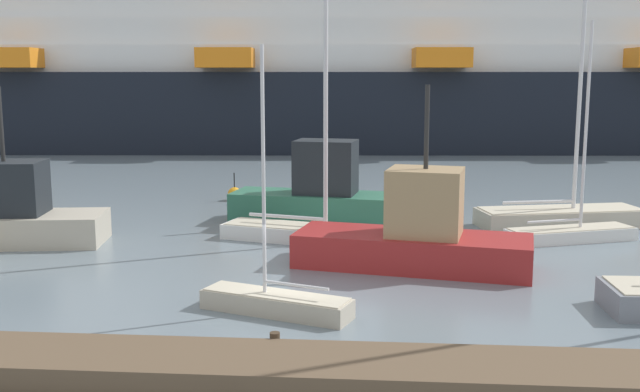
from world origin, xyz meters
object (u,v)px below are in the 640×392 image
(fishing_boat_2, at_px, (0,216))
(channel_buoy_0, at_px, (234,194))
(sailboat_4, at_px, (561,214))
(fishing_boat_0, at_px, (320,195))
(sailboat_3, at_px, (571,231))
(cruise_ship, at_px, (423,79))
(sailboat_5, at_px, (312,226))
(sailboat_1, at_px, (276,300))
(fishing_boat_1, at_px, (416,235))

(fishing_boat_2, xyz_separation_m, channel_buoy_0, (7.16, 10.77, -0.77))
(sailboat_4, distance_m, fishing_boat_0, 10.61)
(channel_buoy_0, bearing_deg, sailboat_3, -29.03)
(channel_buoy_0, height_order, cruise_ship, cruise_ship)
(sailboat_3, distance_m, sailboat_4, 3.00)
(sailboat_5, bearing_deg, sailboat_1, -75.93)
(sailboat_1, bearing_deg, sailboat_4, -110.01)
(sailboat_4, height_order, fishing_boat_2, sailboat_4)
(channel_buoy_0, bearing_deg, fishing_boat_0, -48.13)
(channel_buoy_0, distance_m, cruise_ship, 34.08)
(sailboat_1, distance_m, sailboat_5, 8.96)
(sailboat_3, xyz_separation_m, fishing_boat_0, (-10.29, 2.92, 0.85))
(sailboat_1, xyz_separation_m, sailboat_3, (10.50, 9.92, 0.03))
(fishing_boat_0, bearing_deg, sailboat_1, -82.55)
(sailboat_5, distance_m, fishing_boat_0, 3.93)
(sailboat_1, relative_size, cruise_ship, 0.06)
(sailboat_3, distance_m, fishing_boat_1, 7.91)
(fishing_boat_1, xyz_separation_m, channel_buoy_0, (-8.89, 13.09, -0.77))
(sailboat_1, relative_size, fishing_boat_2, 0.87)
(sailboat_1, xyz_separation_m, channel_buoy_0, (-4.77, 18.40, -0.03))
(sailboat_3, bearing_deg, channel_buoy_0, 131.33)
(sailboat_1, relative_size, channel_buoy_0, 5.00)
(sailboat_1, height_order, cruise_ship, cruise_ship)
(sailboat_3, relative_size, cruise_ship, 0.07)
(sailboat_3, height_order, channel_buoy_0, sailboat_3)
(fishing_boat_1, relative_size, cruise_ship, 0.07)
(sailboat_5, distance_m, cruise_ship, 41.85)
(sailboat_5, relative_size, fishing_boat_0, 1.74)
(sailboat_1, xyz_separation_m, fishing_boat_1, (4.12, 5.30, 0.74))
(sailboat_4, relative_size, fishing_boat_2, 1.41)
(sailboat_4, bearing_deg, cruise_ship, 82.75)
(fishing_boat_1, distance_m, channel_buoy_0, 15.84)
(sailboat_1, distance_m, fishing_boat_2, 14.17)
(sailboat_4, xyz_separation_m, fishing_boat_2, (-22.73, -5.28, 0.57))
(sailboat_1, relative_size, sailboat_3, 0.85)
(sailboat_1, bearing_deg, channel_buoy_0, -55.53)
(sailboat_4, bearing_deg, fishing_boat_0, 167.02)
(sailboat_1, height_order, fishing_boat_2, sailboat_1)
(sailboat_4, height_order, cruise_ship, cruise_ship)
(sailboat_1, distance_m, fishing_boat_0, 12.87)
(cruise_ship, bearing_deg, sailboat_5, -103.42)
(fishing_boat_1, bearing_deg, fishing_boat_2, -177.03)
(sailboat_5, bearing_deg, sailboat_3, 20.75)
(fishing_boat_0, distance_m, channel_buoy_0, 7.52)
(sailboat_5, height_order, fishing_boat_0, sailboat_5)
(sailboat_1, xyz_separation_m, sailboat_4, (10.81, 12.90, 0.17))
(fishing_boat_0, distance_m, cruise_ship, 37.98)
(sailboat_5, relative_size, fishing_boat_1, 1.65)
(cruise_ship, bearing_deg, fishing_boat_2, -118.15)
(sailboat_5, bearing_deg, sailboat_4, 35.81)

